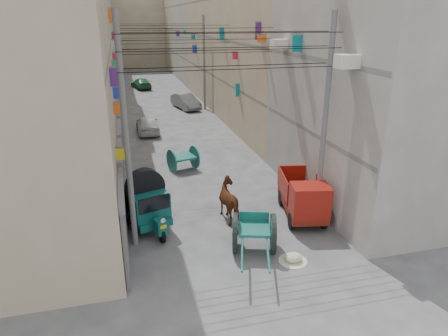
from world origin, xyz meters
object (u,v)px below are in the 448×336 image
object	(u,v)px
auto_rickshaw	(146,202)
distant_car_white	(148,124)
second_cart	(183,158)
feed_sack	(293,257)
distant_car_green	(141,83)
distant_car_grey	(186,101)
tonga_cart	(254,233)
horse	(232,201)
mini_truck	(304,200)

from	to	relation	value
auto_rickshaw	distant_car_white	distance (m)	14.07
second_cart	feed_sack	distance (m)	9.83
distant_car_green	distant_car_grey	bearing A→B (deg)	93.43
tonga_cart	horse	size ratio (longest dim) A/B	1.74
mini_truck	auto_rickshaw	bearing A→B (deg)	-177.32
tonga_cart	distant_car_green	bearing A→B (deg)	109.98
tonga_cart	distant_car_grey	size ratio (longest dim) A/B	0.83
second_cart	feed_sack	size ratio (longest dim) A/B	2.83
tonga_cart	horse	distance (m)	2.51
feed_sack	distant_car_white	bearing A→B (deg)	101.29
mini_truck	distant_car_grey	distance (m)	22.46
auto_rickshaw	distant_car_grey	size ratio (longest dim) A/B	0.67
mini_truck	distant_car_green	world-z (taller)	mini_truck
feed_sack	horse	xyz separation A→B (m)	(-1.19, 3.45, 0.66)
tonga_cart	feed_sack	size ratio (longest dim) A/B	5.54
second_cart	distant_car_white	size ratio (longest dim) A/B	0.46
auto_rickshaw	horse	bearing A→B (deg)	-20.91
auto_rickshaw	distant_car_grey	xyz separation A→B (m)	(5.01, 21.46, -0.43)
auto_rickshaw	distant_car_grey	bearing A→B (deg)	58.91
mini_truck	distant_car_white	bearing A→B (deg)	120.44
second_cart	distant_car_green	bearing A→B (deg)	75.00
second_cart	horse	size ratio (longest dim) A/B	0.89
feed_sack	horse	bearing A→B (deg)	109.08
distant_car_grey	mini_truck	bearing A→B (deg)	-101.20
horse	mini_truck	bearing A→B (deg)	154.90
auto_rickshaw	feed_sack	bearing A→B (deg)	-56.25
mini_truck	tonga_cart	bearing A→B (deg)	-135.89
tonga_cart	second_cart	world-z (taller)	tonga_cart
mini_truck	distant_car_grey	size ratio (longest dim) A/B	0.86
distant_car_white	distant_car_green	bearing A→B (deg)	-92.96
second_cart	horse	distance (m)	6.20
distant_car_grey	distant_car_green	xyz separation A→B (m)	(-3.23, 12.28, -0.07)
second_cart	feed_sack	world-z (taller)	second_cart
horse	tonga_cart	bearing A→B (deg)	82.95
distant_car_grey	horse	bearing A→B (deg)	-108.48
distant_car_white	tonga_cart	bearing A→B (deg)	97.39
tonga_cart	distant_car_white	xyz separation A→B (m)	(-2.43, 16.71, -0.11)
tonga_cart	mini_truck	distance (m)	3.20
tonga_cart	distant_car_white	size ratio (longest dim) A/B	0.90
auto_rickshaw	mini_truck	size ratio (longest dim) A/B	0.78
auto_rickshaw	distant_car_white	xyz separation A→B (m)	(1.07, 14.02, -0.46)
horse	distant_car_green	bearing A→B (deg)	-96.60
horse	distant_car_white	size ratio (longest dim) A/B	0.52
second_cart	horse	bearing A→B (deg)	-96.47
mini_truck	distant_car_grey	bearing A→B (deg)	104.56
auto_rickshaw	second_cart	size ratio (longest dim) A/B	1.60
second_cart	feed_sack	bearing A→B (deg)	-93.00
tonga_cart	second_cart	xyz separation A→B (m)	(-1.14, 8.62, -0.07)
mini_truck	distant_car_white	distance (m)	15.84
tonga_cart	feed_sack	xyz separation A→B (m)	(1.09, -0.94, -0.59)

